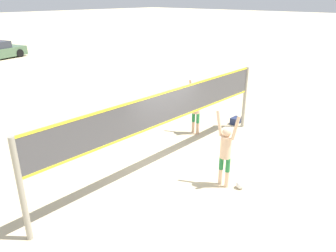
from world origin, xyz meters
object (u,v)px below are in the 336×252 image
(volleyball, at_px, (240,185))
(gear_bag, at_px, (235,120))
(player_spiker, at_px, (226,149))
(player_blocker, at_px, (196,107))
(volleyball_net, at_px, (168,113))

(volleyball, height_order, gear_bag, gear_bag)
(player_spiker, height_order, player_blocker, player_spiker)
(player_spiker, distance_m, gear_bag, 4.77)
(volleyball_net, distance_m, gear_bag, 4.61)
(volleyball, relative_size, gear_bag, 0.48)
(gear_bag, bearing_deg, volleyball_net, -175.28)
(player_blocker, distance_m, volleyball, 3.89)
(volleyball_net, relative_size, gear_bag, 19.41)
(player_blocker, height_order, volleyball, player_blocker)
(player_spiker, bearing_deg, player_blocker, -40.05)
(player_blocker, bearing_deg, player_spiker, -40.05)
(volleyball, distance_m, gear_bag, 4.73)
(volleyball_net, height_order, volleyball, volleyball_net)
(player_spiker, bearing_deg, gear_bag, -62.36)
(player_blocker, xyz_separation_m, volleyball, (-2.12, -3.14, -0.91))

